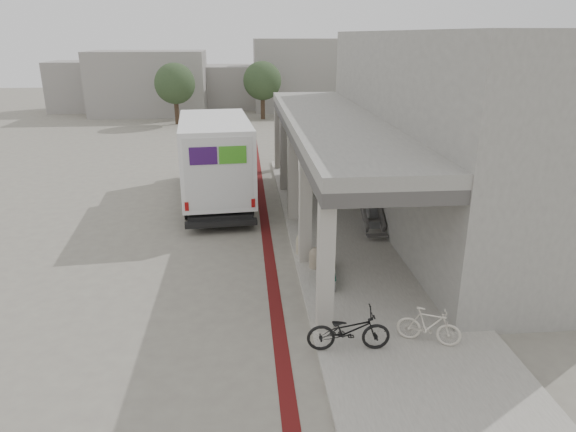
{
  "coord_description": "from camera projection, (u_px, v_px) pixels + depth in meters",
  "views": [
    {
      "loc": [
        0.27,
        -14.28,
        6.89
      ],
      "look_at": [
        1.57,
        0.53,
        1.6
      ],
      "focal_mm": 32.0,
      "sensor_mm": 36.0,
      "label": 1
    }
  ],
  "objects": [
    {
      "name": "tree_right",
      "position": [
        359.0,
        81.0,
        42.67
      ],
      "size": [
        3.2,
        3.2,
        4.8
      ],
      "color": "#38281C",
      "rests_on": "ground"
    },
    {
      "name": "sidewalk",
      "position": [
        367.0,
        266.0,
        16.0
      ],
      "size": [
        4.4,
        28.0,
        0.12
      ],
      "primitive_type": "cube",
      "color": "gray",
      "rests_on": "ground"
    },
    {
      "name": "bicycle_cream",
      "position": [
        429.0,
        326.0,
        11.79
      ],
      "size": [
        1.51,
        0.99,
        0.88
      ],
      "primitive_type": "imported",
      "rotation": [
        0.0,
        0.0,
        1.14
      ],
      "color": "beige",
      "rests_on": "sidewalk"
    },
    {
      "name": "bike_lane_stripe",
      "position": [
        268.0,
        246.0,
        17.65
      ],
      "size": [
        0.35,
        40.0,
        0.01
      ],
      "primitive_type": "cube",
      "color": "#511010",
      "rests_on": "ground"
    },
    {
      "name": "bollard_near",
      "position": [
        316.0,
        257.0,
        15.69
      ],
      "size": [
        0.43,
        0.43,
        0.64
      ],
      "color": "gray",
      "rests_on": "sidewalk"
    },
    {
      "name": "bollard_far",
      "position": [
        303.0,
        243.0,
        16.69
      ],
      "size": [
        0.45,
        0.45,
        0.68
      ],
      "color": "tan",
      "rests_on": "sidewalk"
    },
    {
      "name": "bicycle_black",
      "position": [
        349.0,
        330.0,
        11.51
      ],
      "size": [
        1.91,
        0.73,
        0.99
      ],
      "primitive_type": "imported",
      "rotation": [
        0.0,
        0.0,
        1.53
      ],
      "color": "black",
      "rests_on": "sidewalk"
    },
    {
      "name": "tree_mid",
      "position": [
        262.0,
        81.0,
        42.95
      ],
      "size": [
        3.2,
        3.2,
        4.8
      ],
      "color": "#38281C",
      "rests_on": "ground"
    },
    {
      "name": "fedex_truck",
      "position": [
        215.0,
        156.0,
        21.94
      ],
      "size": [
        3.38,
        8.84,
        3.69
      ],
      "rotation": [
        0.0,
        0.0,
        0.08
      ],
      "color": "black",
      "rests_on": "ground"
    },
    {
      "name": "bench",
      "position": [
        328.0,
        270.0,
        14.91
      ],
      "size": [
        0.58,
        1.8,
        0.41
      ],
      "rotation": [
        0.0,
        0.0,
        -0.11
      ],
      "color": "slate",
      "rests_on": "sidewalk"
    },
    {
      "name": "transit_building",
      "position": [
        418.0,
        132.0,
        19.34
      ],
      "size": [
        7.6,
        17.0,
        7.0
      ],
      "color": "gray",
      "rests_on": "ground"
    },
    {
      "name": "tree_left",
      "position": [
        175.0,
        84.0,
        40.5
      ],
      "size": [
        3.2,
        3.2,
        4.8
      ],
      "color": "#38281C",
      "rests_on": "ground"
    },
    {
      "name": "utility_cabinet",
      "position": [
        373.0,
        212.0,
        19.0
      ],
      "size": [
        0.52,
        0.67,
        1.07
      ],
      "primitive_type": "cube",
      "rotation": [
        0.0,
        0.0,
        0.06
      ],
      "color": "gray",
      "rests_on": "sidewalk"
    },
    {
      "name": "ground",
      "position": [
        238.0,
        273.0,
        15.69
      ],
      "size": [
        120.0,
        120.0,
        0.0
      ],
      "primitive_type": "plane",
      "color": "slate",
      "rests_on": "ground"
    },
    {
      "name": "distant_backdrop",
      "position": [
        208.0,
        81.0,
        48.23
      ],
      "size": [
        28.0,
        10.0,
        6.5
      ],
      "color": "gray",
      "rests_on": "ground"
    }
  ]
}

